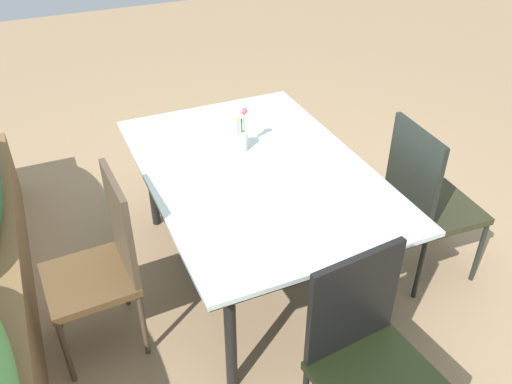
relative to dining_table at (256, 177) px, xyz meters
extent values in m
plane|color=#9E7F5B|center=(-0.05, -0.03, -0.68)|extent=(12.00, 12.00, 0.00)
cube|color=silver|center=(0.00, 0.00, 0.04)|extent=(1.69, 1.15, 0.03)
cube|color=black|center=(0.00, 0.00, 0.02)|extent=(1.66, 1.13, 0.02)
cylinder|color=black|center=(-0.71, -0.44, -0.33)|extent=(0.06, 0.06, 0.71)
cylinder|color=black|center=(0.71, -0.44, -0.33)|extent=(0.06, 0.06, 0.71)
cylinder|color=black|center=(-0.71, 0.44, -0.33)|extent=(0.06, 0.06, 0.71)
cylinder|color=black|center=(0.71, 0.44, -0.33)|extent=(0.06, 0.06, 0.71)
cube|color=black|center=(-1.23, 0.00, -0.24)|extent=(0.50, 0.50, 0.04)
cube|color=black|center=(-1.02, 0.02, 0.01)|extent=(0.07, 0.43, 0.50)
cylinder|color=black|center=(-1.01, -0.19, -0.47)|extent=(0.03, 0.03, 0.43)
cube|color=brown|center=(-0.17, 0.96, -0.25)|extent=(0.44, 0.44, 0.04)
cube|color=#4C3D2D|center=(-0.16, 0.77, 0.02)|extent=(0.40, 0.05, 0.52)
cylinder|color=#4C3D2D|center=(-0.37, 1.14, -0.47)|extent=(0.03, 0.03, 0.43)
cylinder|color=#4C3D2D|center=(0.01, 1.16, -0.47)|extent=(0.03, 0.03, 0.43)
cylinder|color=#4C3D2D|center=(-0.35, 0.76, -0.47)|extent=(0.03, 0.03, 0.43)
cylinder|color=#4C3D2D|center=(0.03, 0.79, -0.47)|extent=(0.03, 0.03, 0.43)
cube|color=#2C2D1A|center=(-0.38, -0.96, -0.24)|extent=(0.47, 0.47, 0.04)
cube|color=black|center=(-0.37, -0.76, 0.04)|extent=(0.43, 0.05, 0.54)
cylinder|color=black|center=(-0.19, -1.18, -0.47)|extent=(0.03, 0.03, 0.44)
cylinder|color=black|center=(-0.60, -1.16, -0.47)|extent=(0.03, 0.03, 0.44)
cylinder|color=black|center=(-0.17, -0.77, -0.47)|extent=(0.03, 0.03, 0.44)
cylinder|color=black|center=(-0.57, -0.75, -0.47)|extent=(0.03, 0.03, 0.44)
cylinder|color=silver|center=(0.22, -0.01, 0.11)|extent=(0.08, 0.08, 0.11)
cylinder|color=#387233|center=(0.21, 0.02, 0.19)|extent=(0.01, 0.01, 0.13)
sphere|color=#EFCC4C|center=(0.21, 0.02, 0.26)|extent=(0.03, 0.03, 0.03)
cylinder|color=#387233|center=(0.22, -0.01, 0.21)|extent=(0.01, 0.00, 0.17)
sphere|color=pink|center=(0.22, -0.01, 0.30)|extent=(0.03, 0.03, 0.03)
cylinder|color=#387233|center=(0.21, -0.02, 0.21)|extent=(0.01, 0.01, 0.17)
sphere|color=#DB4C56|center=(0.21, -0.02, 0.30)|extent=(0.04, 0.04, 0.04)
cylinder|color=#387233|center=(0.22, -0.01, 0.20)|extent=(0.01, 0.00, 0.14)
sphere|color=white|center=(0.22, -0.01, 0.27)|extent=(0.03, 0.03, 0.03)
camera|label=1|loc=(-2.25, 0.99, 1.60)|focal=37.87mm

